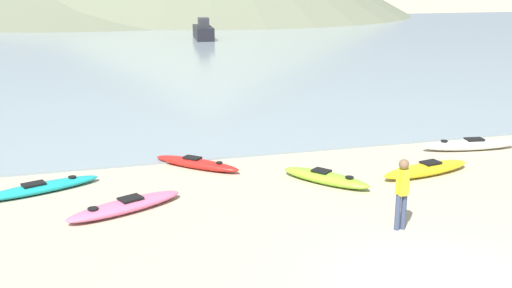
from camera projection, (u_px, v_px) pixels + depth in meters
name	position (u px, v px, depth m)	size (l,w,h in m)	color
ground_plane	(435.00, 284.00, 11.50)	(400.00, 400.00, 0.00)	tan
bay_water	(157.00, 44.00, 52.35)	(160.00, 70.00, 0.06)	gray
kayak_on_sand_0	(469.00, 145.00, 20.43)	(3.41, 1.09, 0.40)	white
kayak_on_sand_1	(197.00, 163.00, 18.50)	(2.55, 2.49, 0.33)	red
kayak_on_sand_2	(426.00, 169.00, 17.84)	(3.23, 1.36, 0.39)	yellow
kayak_on_sand_3	(125.00, 206.00, 15.06)	(3.17, 1.96, 0.33)	#E5668C
kayak_on_sand_4	(40.00, 188.00, 16.38)	(3.32, 1.76, 0.31)	teal
kayak_on_sand_5	(325.00, 178.00, 17.12)	(2.24, 2.63, 0.37)	#8CCC2D
person_near_foreground	(402.00, 190.00, 13.75)	(0.35, 0.25, 1.72)	#384260
moored_boat_0	(203.00, 31.00, 56.66)	(2.15, 5.94, 2.00)	black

